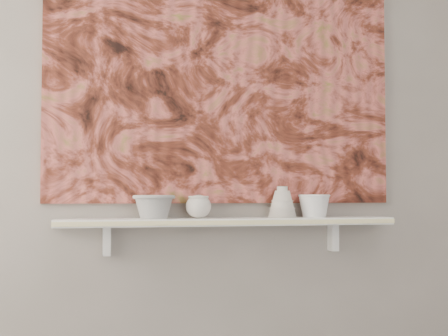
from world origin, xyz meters
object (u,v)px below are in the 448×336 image
object	(u,v)px
shelf	(228,222)
cup_cream	(198,207)
bell_vessel	(282,202)
painting	(224,75)
bowl_grey	(154,206)
bowl_white	(314,206)

from	to	relation	value
shelf	cup_cream	world-z (taller)	cup_cream
bell_vessel	painting	bearing A→B (deg)	161.02
shelf	cup_cream	xyz separation A→B (m)	(-0.13, 0.00, 0.06)
painting	bell_vessel	bearing A→B (deg)	-18.98
bowl_grey	bell_vessel	size ratio (longest dim) A/B	1.30
bowl_white	painting	bearing A→B (deg)	167.94
cup_cream	bell_vessel	world-z (taller)	bell_vessel
shelf	bell_vessel	world-z (taller)	bell_vessel
bowl_grey	bowl_white	world-z (taller)	same
bowl_grey	shelf	bearing A→B (deg)	0.00
cup_cream	bell_vessel	bearing A→B (deg)	0.00
shelf	painting	size ratio (longest dim) A/B	0.93
painting	bowl_white	size ratio (longest dim) A/B	11.00
bowl_grey	bowl_white	distance (m)	0.68
cup_cream	bowl_white	distance (m)	0.50
painting	bowl_white	xyz separation A→B (m)	(0.38, -0.08, -0.56)
bowl_grey	painting	bearing A→B (deg)	14.67
bell_vessel	bowl_white	xyz separation A→B (m)	(0.14, 0.00, -0.02)
cup_cream	bell_vessel	xyz separation A→B (m)	(0.36, 0.00, 0.02)
painting	shelf	bearing A→B (deg)	-90.00
bowl_grey	bell_vessel	xyz separation A→B (m)	(0.54, 0.00, 0.02)
painting	bowl_grey	bearing A→B (deg)	-165.33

